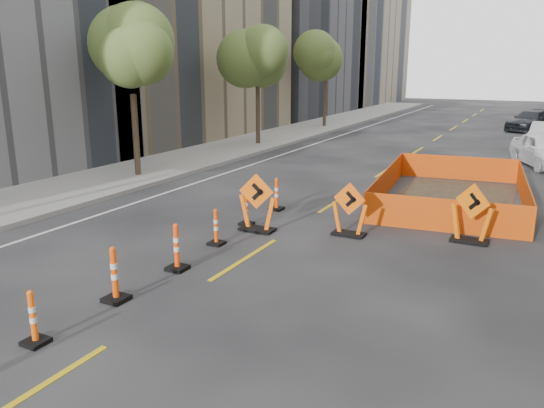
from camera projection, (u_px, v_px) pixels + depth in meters
The scene contains 19 objects.
ground_plane at pixel (127, 333), 8.89m from camera, with size 140.00×140.00×0.00m, color black.
sidewalk_left at pixel (159, 167), 23.18m from camera, with size 4.00×90.00×0.15m, color gray.
bld_left_d at pixel (276, 36), 48.37m from camera, with size 12.00×16.00×14.00m, color #4C4C51.
bld_left_e at pixel (339, 16), 61.73m from camera, with size 12.00×20.00×20.00m, color gray.
tree_l_b at pixel (131, 61), 20.06m from camera, with size 2.80×2.80×5.95m.
tree_l_c at pixel (258, 63), 28.67m from camera, with size 2.80×2.80×5.95m.
tree_l_d at pixel (326, 63), 37.28m from camera, with size 2.80×2.80×5.95m.
channelizer_2 at pixel (33, 317), 8.44m from camera, with size 0.37×0.37×0.93m, color #FF550A, non-canonical shape.
channelizer_3 at pixel (114, 274), 9.99m from camera, with size 0.43×0.43×1.09m, color #EB4809, non-canonical shape.
channelizer_4 at pixel (176, 247), 11.53m from camera, with size 0.42×0.42×1.06m, color #FC440A, non-canonical shape.
channelizer_5 at pixel (216, 227), 13.19m from camera, with size 0.37×0.37×0.93m, color #FB440A, non-canonical shape.
channelizer_6 at pixel (246, 209), 14.84m from camera, with size 0.36×0.36×0.92m, color #DE4909, non-canonical shape.
channelizer_7 at pixel (276, 194), 16.38m from camera, with size 0.40×0.40×1.02m, color #FF450A, non-canonical shape.
chevron_sign_left at pixel (257, 203), 14.22m from camera, with size 1.06×0.64×1.59m, color #FF630A, non-canonical shape.
chevron_sign_center at pixel (350, 209), 13.85m from camera, with size 0.96×0.57×1.44m, color #FF5F0A, non-canonical shape.
chevron_sign_right at pixel (472, 213), 13.30m from camera, with size 1.03×0.62×1.54m, color orange, non-canonical shape.
safety_fence at pixel (452, 187), 17.52m from camera, with size 4.34×7.39×0.92m, color #D74C0B, non-canonical shape.
parked_car_near at pixel (544, 150), 23.39m from camera, with size 1.75×4.36×1.48m, color white.
parked_car_far at pixel (531, 121), 36.47m from camera, with size 1.92×4.73×1.37m, color black.
Camera 1 is at (5.85, -6.04, 4.35)m, focal length 35.00 mm.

